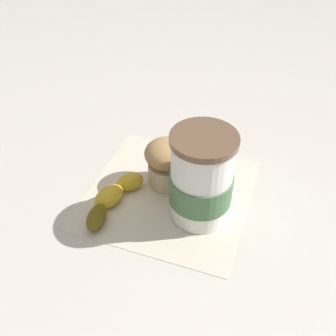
{
  "coord_description": "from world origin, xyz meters",
  "views": [
    {
      "loc": [
        -0.18,
        0.44,
        0.47
      ],
      "look_at": [
        0.0,
        0.0,
        0.06
      ],
      "focal_mm": 42.0,
      "sensor_mm": 36.0,
      "label": 1
    }
  ],
  "objects": [
    {
      "name": "banana",
      "position": [
        0.07,
        0.06,
        0.02
      ],
      "size": [
        0.07,
        0.14,
        0.03
      ],
      "color": "gold",
      "rests_on": "paper_napkin"
    },
    {
      "name": "paper_napkin",
      "position": [
        0.0,
        0.0,
        0.0
      ],
      "size": [
        0.28,
        0.28,
        0.0
      ],
      "primitive_type": "cube",
      "rotation": [
        0.0,
        0.0,
        0.05
      ],
      "color": "beige",
      "rests_on": "ground_plane"
    },
    {
      "name": "muffin",
      "position": [
        0.01,
        -0.03,
        0.05
      ],
      "size": [
        0.07,
        0.07,
        0.09
      ],
      "color": "beige",
      "rests_on": "paper_napkin"
    },
    {
      "name": "ground_plane",
      "position": [
        0.0,
        0.0,
        0.0
      ],
      "size": [
        3.0,
        3.0,
        0.0
      ],
      "primitive_type": "plane",
      "color": "beige"
    },
    {
      "name": "coffee_cup",
      "position": [
        -0.06,
        0.02,
        0.07
      ],
      "size": [
        0.1,
        0.1,
        0.15
      ],
      "color": "white",
      "rests_on": "paper_napkin"
    }
  ]
}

